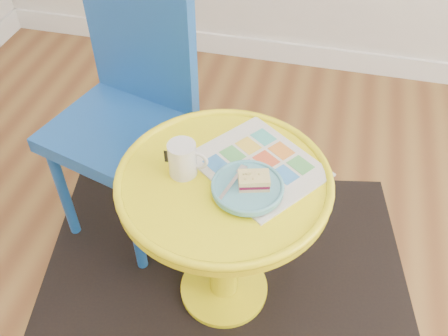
% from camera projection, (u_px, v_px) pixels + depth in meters
% --- Properties ---
extents(room_walls, '(4.00, 4.00, 4.00)m').
position_uv_depth(room_walls, '(102.00, 151.00, 2.19)').
color(room_walls, silver).
rests_on(room_walls, ground).
extents(rug, '(1.49, 1.34, 0.01)m').
position_uv_depth(rug, '(224.00, 289.00, 1.76)').
color(rug, black).
rests_on(rug, ground).
extents(side_table, '(0.60, 0.60, 0.57)m').
position_uv_depth(side_table, '(224.00, 216.00, 1.48)').
color(side_table, '#FFEE15').
rests_on(side_table, ground).
extents(chair, '(0.50, 0.50, 0.91)m').
position_uv_depth(chair, '(128.00, 105.00, 1.67)').
color(chair, '#1A53AA').
rests_on(chair, ground).
extents(newspaper, '(0.43, 0.42, 0.01)m').
position_uv_depth(newspaper, '(258.00, 165.00, 1.40)').
color(newspaper, silver).
rests_on(newspaper, side_table).
extents(mug, '(0.11, 0.08, 0.10)m').
position_uv_depth(mug, '(183.00, 158.00, 1.34)').
color(mug, silver).
rests_on(mug, side_table).
extents(plate, '(0.19, 0.19, 0.02)m').
position_uv_depth(plate, '(248.00, 188.00, 1.32)').
color(plate, '#59A9BD').
rests_on(plate, newspaper).
extents(cake_slice, '(0.09, 0.07, 0.04)m').
position_uv_depth(cake_slice, '(254.00, 181.00, 1.30)').
color(cake_slice, '#D3BC8C').
rests_on(cake_slice, plate).
extents(fork, '(0.05, 0.14, 0.00)m').
position_uv_depth(fork, '(233.00, 181.00, 1.32)').
color(fork, silver).
rests_on(fork, plate).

